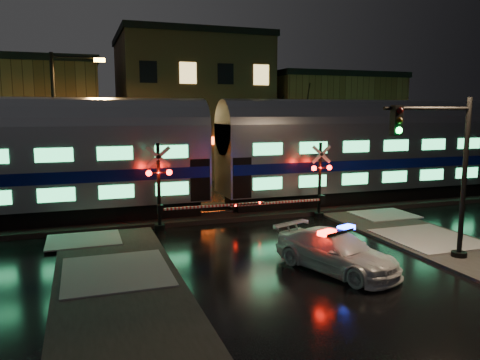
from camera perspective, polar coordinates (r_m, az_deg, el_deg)
name	(u,v)px	position (r m, az deg, el deg)	size (l,w,h in m)	color
ground	(262,237)	(20.93, 2.69, -6.90)	(120.00, 120.00, 0.00)	black
ballast	(228,211)	(25.48, -1.46, -3.83)	(90.00, 4.20, 0.24)	black
sidewalk_left	(125,309)	(13.91, -13.88, -14.97)	(4.00, 20.00, 0.12)	#2D2D2D
building_left	(4,124)	(41.14, -26.83, 6.09)	(14.00, 10.00, 9.00)	brown
building_mid	(190,108)	(42.33, -6.09, 8.67)	(12.00, 11.00, 11.50)	brown
building_right	(322,124)	(46.56, 9.99, 6.72)	(12.00, 10.00, 8.50)	brown
train	(213,152)	(24.76, -3.30, 3.44)	(51.00, 3.12, 5.92)	black
police_car	(336,251)	(16.74, 11.64, -8.53)	(3.45, 5.10, 1.53)	white
crossing_signal_right	(314,188)	(24.19, 9.03, -0.97)	(5.55, 0.65, 3.93)	black
crossing_signal_left	(167,195)	(21.72, -8.88, -1.85)	(5.78, 0.66, 4.09)	black
traffic_light	(445,177)	(18.28, 23.67, 0.39)	(3.89, 0.70, 6.01)	black
streetlight	(61,121)	(27.78, -21.02, 6.76)	(2.89, 0.30, 8.66)	black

